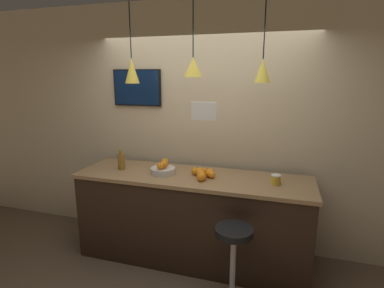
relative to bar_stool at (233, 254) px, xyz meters
name	(u,v)px	position (x,y,z in m)	size (l,w,h in m)	color
back_wall	(203,127)	(-0.56, 1.07, 0.94)	(8.00, 0.06, 2.90)	beige
service_counter	(192,217)	(-0.56, 0.59, -0.01)	(2.55, 0.73, 1.00)	black
bar_stool	(233,254)	(0.00, 0.00, 0.00)	(0.37, 0.37, 0.77)	#B7B7BC
fruit_bowl	(163,169)	(-0.89, 0.57, 0.54)	(0.27, 0.27, 0.15)	beige
orange_pile	(203,173)	(-0.44, 0.58, 0.52)	(0.28, 0.31, 0.09)	orange
juice_bottle	(121,161)	(-1.40, 0.57, 0.58)	(0.08, 0.08, 0.23)	olive
spread_jar	(276,180)	(0.32, 0.57, 0.53)	(0.10, 0.10, 0.10)	gold
pendant_lamp_left	(132,71)	(-1.25, 0.63, 1.59)	(0.16, 0.16, 0.83)	black
pendant_lamp_middle	(193,67)	(-0.56, 0.63, 1.63)	(0.19, 0.19, 0.76)	black
pendant_lamp_right	(263,70)	(0.13, 0.63, 1.59)	(0.15, 0.15, 0.82)	black
mounted_tv	(137,88)	(-1.39, 1.01, 1.40)	(0.62, 0.04, 0.44)	black
hanging_menu_board	(204,111)	(-0.36, 0.31, 1.22)	(0.24, 0.01, 0.17)	white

